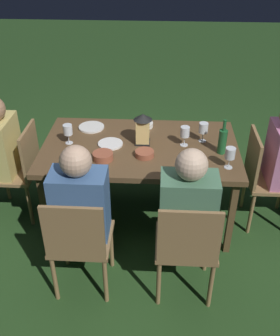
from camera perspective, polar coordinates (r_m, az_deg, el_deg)
ground_plane at (r=3.66m, az=-0.00°, el=-6.87°), size 16.00×16.00×0.00m
dining_table at (r=3.26m, az=-0.00°, el=2.47°), size 1.63×0.97×0.75m
chair_head_near at (r=3.49m, az=17.68°, el=-1.05°), size 0.40×0.42×0.87m
chair_side_right_b at (r=2.73m, az=-8.90°, el=-10.48°), size 0.42×0.40×0.87m
person_in_blue at (r=2.78m, az=-8.41°, el=-5.44°), size 0.38×0.47×1.15m
chair_side_right_a at (r=2.69m, az=6.85°, el=-11.15°), size 0.42×0.40×0.87m
person_in_green at (r=2.74m, az=6.88°, el=-6.01°), size 0.38×0.47×1.15m
chair_head_far at (r=3.58m, az=-17.19°, el=0.04°), size 0.40×0.42×0.87m
lantern_centerpiece at (r=3.20m, az=0.42°, el=6.01°), size 0.15×0.15×0.27m
green_bottle_on_table at (r=3.15m, az=11.99°, el=3.93°), size 0.07×0.07×0.29m
wine_glass_a at (r=3.27m, az=-10.53°, el=5.41°), size 0.08×0.08×0.17m
wine_glass_b at (r=3.29m, az=9.28°, el=5.70°), size 0.08×0.08×0.17m
wine_glass_c at (r=3.20m, az=6.59°, el=5.17°), size 0.08×0.08×0.17m
wine_glass_d at (r=2.96m, az=13.07°, el=1.98°), size 0.08×0.08×0.17m
plate_a at (r=3.26m, az=-4.36°, el=3.58°), size 0.21×0.21×0.01m
plate_b at (r=3.54m, az=-7.13°, el=5.97°), size 0.23×0.23×0.01m
bowl_olives at (r=2.96m, az=8.07°, el=0.57°), size 0.13×0.13×0.06m
bowl_bread at (r=3.52m, az=0.87°, el=6.39°), size 0.13×0.13×0.04m
bowl_salad at (r=3.08m, az=0.67°, el=2.15°), size 0.15×0.15×0.05m
bowl_dip at (r=3.04m, az=-5.46°, el=1.77°), size 0.16×0.16×0.06m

